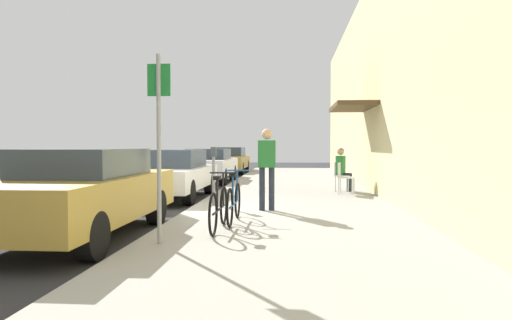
% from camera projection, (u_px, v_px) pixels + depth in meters
% --- Properties ---
extents(ground_plane, '(60.00, 60.00, 0.00)m').
position_uv_depth(ground_plane, '(189.00, 214.00, 9.83)').
color(ground_plane, '#2D2D30').
extents(sidewalk_slab, '(4.50, 32.00, 0.12)m').
position_uv_depth(sidewalk_slab, '(293.00, 201.00, 11.64)').
color(sidewalk_slab, '#9E9B93').
rests_on(sidewalk_slab, ground_plane).
extents(building_facade, '(1.40, 32.00, 6.45)m').
position_uv_depth(building_facade, '(390.00, 75.00, 11.36)').
color(building_facade, beige).
rests_on(building_facade, ground_plane).
extents(parked_car_0, '(1.80, 4.40, 1.42)m').
position_uv_depth(parked_car_0, '(82.00, 192.00, 7.23)').
color(parked_car_0, '#A58433').
rests_on(parked_car_0, ground_plane).
extents(parked_car_1, '(1.80, 4.40, 1.36)m').
position_uv_depth(parked_car_1, '(172.00, 173.00, 12.64)').
color(parked_car_1, silver).
rests_on(parked_car_1, ground_plane).
extents(parked_car_2, '(1.80, 4.40, 1.34)m').
position_uv_depth(parked_car_2, '(209.00, 165.00, 18.18)').
color(parked_car_2, silver).
rests_on(parked_car_2, ground_plane).
extents(parked_car_3, '(1.80, 4.40, 1.38)m').
position_uv_depth(parked_car_3, '(229.00, 160.00, 24.07)').
color(parked_car_3, '#A58433').
rests_on(parked_car_3, ground_plane).
extents(parking_meter, '(0.12, 0.10, 1.32)m').
position_uv_depth(parking_meter, '(214.00, 171.00, 10.31)').
color(parking_meter, slate).
rests_on(parking_meter, sidewalk_slab).
extents(street_sign, '(0.32, 0.06, 2.60)m').
position_uv_depth(street_sign, '(159.00, 133.00, 6.25)').
color(street_sign, gray).
rests_on(street_sign, sidewalk_slab).
extents(bicycle_0, '(0.46, 1.71, 0.90)m').
position_uv_depth(bicycle_0, '(234.00, 202.00, 8.00)').
color(bicycle_0, black).
rests_on(bicycle_0, sidewalk_slab).
extents(bicycle_1, '(0.46, 1.71, 0.90)m').
position_uv_depth(bicycle_1, '(219.00, 208.00, 7.28)').
color(bicycle_1, black).
rests_on(bicycle_1, sidewalk_slab).
extents(cafe_chair_0, '(0.52, 0.52, 0.87)m').
position_uv_depth(cafe_chair_0, '(344.00, 176.00, 12.67)').
color(cafe_chair_0, silver).
rests_on(cafe_chair_0, sidewalk_slab).
extents(cafe_chair_1, '(0.56, 0.56, 0.87)m').
position_uv_depth(cafe_chair_1, '(340.00, 174.00, 13.52)').
color(cafe_chair_1, silver).
rests_on(cafe_chair_1, sidewalk_slab).
extents(seated_patron_1, '(0.51, 0.47, 1.29)m').
position_uv_depth(seated_patron_1, '(343.00, 168.00, 13.49)').
color(seated_patron_1, '#232838').
rests_on(seated_patron_1, sidewalk_slab).
extents(pedestrian_standing, '(0.36, 0.22, 1.70)m').
position_uv_depth(pedestrian_standing, '(267.00, 162.00, 9.48)').
color(pedestrian_standing, '#232838').
rests_on(pedestrian_standing, sidewalk_slab).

